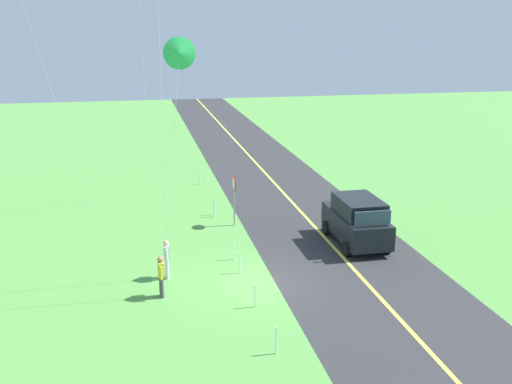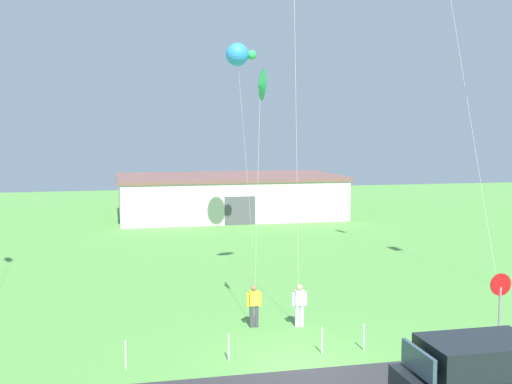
{
  "view_description": "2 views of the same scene",
  "coord_description": "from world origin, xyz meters",
  "px_view_note": "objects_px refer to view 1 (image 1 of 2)",
  "views": [
    {
      "loc": [
        -21.01,
        4.61,
        9.79
      ],
      "look_at": [
        -1.78,
        0.62,
        4.23
      ],
      "focal_mm": 41.67,
      "sensor_mm": 36.0,
      "label": 1
    },
    {
      "loc": [
        -5.48,
        -18.66,
        7.31
      ],
      "look_at": [
        -0.88,
        1.81,
        5.26
      ],
      "focal_mm": 44.88,
      "sensor_mm": 36.0,
      "label": 2
    }
  ],
  "objects_px": {
    "person_adult_companion": "(167,258)",
    "kite_red_low": "(180,54)",
    "person_adult_near": "(161,275)",
    "car_suv_foreground": "(357,220)",
    "stop_sign": "(234,191)"
  },
  "relations": [
    {
      "from": "person_adult_near",
      "to": "person_adult_companion",
      "type": "relative_size",
      "value": 1.0
    },
    {
      "from": "person_adult_near",
      "to": "stop_sign",
      "type": "bearing_deg",
      "value": 162.38
    },
    {
      "from": "person_adult_near",
      "to": "kite_red_low",
      "type": "bearing_deg",
      "value": 101.5
    },
    {
      "from": "car_suv_foreground",
      "to": "person_adult_companion",
      "type": "xyz_separation_m",
      "value": [
        -2.12,
        8.79,
        -0.29
      ]
    },
    {
      "from": "person_adult_companion",
      "to": "car_suv_foreground",
      "type": "bearing_deg",
      "value": 178.98
    },
    {
      "from": "person_adult_near",
      "to": "car_suv_foreground",
      "type": "bearing_deg",
      "value": 123.17
    },
    {
      "from": "car_suv_foreground",
      "to": "kite_red_low",
      "type": "relative_size",
      "value": 0.47
    },
    {
      "from": "car_suv_foreground",
      "to": "kite_red_low",
      "type": "bearing_deg",
      "value": 114.87
    },
    {
      "from": "person_adult_near",
      "to": "kite_red_low",
      "type": "relative_size",
      "value": 0.17
    },
    {
      "from": "car_suv_foreground",
      "to": "stop_sign",
      "type": "bearing_deg",
      "value": 53.53
    },
    {
      "from": "person_adult_companion",
      "to": "kite_red_low",
      "type": "distance_m",
      "value": 8.16
    },
    {
      "from": "car_suv_foreground",
      "to": "person_adult_companion",
      "type": "distance_m",
      "value": 9.04
    },
    {
      "from": "person_adult_companion",
      "to": "kite_red_low",
      "type": "xyz_separation_m",
      "value": [
        -1.65,
        -0.66,
        7.96
      ]
    },
    {
      "from": "stop_sign",
      "to": "person_adult_near",
      "type": "distance_m",
      "value": 8.59
    },
    {
      "from": "car_suv_foreground",
      "to": "stop_sign",
      "type": "xyz_separation_m",
      "value": [
        3.74,
        5.06,
        0.65
      ]
    }
  ]
}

